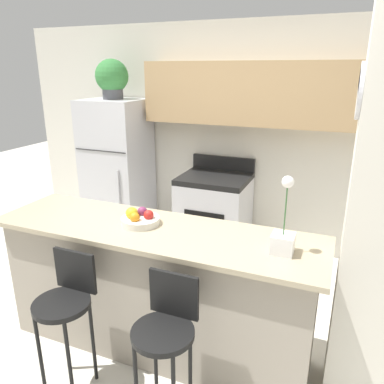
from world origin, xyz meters
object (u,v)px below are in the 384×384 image
object	(u,v)px
orchid_vase	(283,235)
fruit_bowl	(140,219)
stove_range	(214,214)
bar_stool_left	(66,304)
bar_stool_right	(166,332)
refrigerator	(118,170)
potted_plant_on_fridge	(112,78)

from	to	relation	value
orchid_vase	fruit_bowl	size ratio (longest dim) A/B	1.75
stove_range	orchid_vase	distance (m)	2.09
bar_stool_left	bar_stool_right	world-z (taller)	same
bar_stool_left	fruit_bowl	xyz separation A→B (m)	(0.23, 0.57, 0.40)
bar_stool_right	fruit_bowl	xyz separation A→B (m)	(-0.48, 0.57, 0.40)
refrigerator	fruit_bowl	bearing A→B (deg)	-52.42
stove_range	bar_stool_left	bearing A→B (deg)	-95.83
stove_range	bar_stool_left	world-z (taller)	stove_range
stove_range	orchid_vase	size ratio (longest dim) A/B	2.22
stove_range	bar_stool_left	size ratio (longest dim) A/B	1.13
stove_range	bar_stool_left	xyz separation A→B (m)	(-0.23, -2.22, 0.17)
bar_stool_right	fruit_bowl	size ratio (longest dim) A/B	3.43
refrigerator	potted_plant_on_fridge	xyz separation A→B (m)	(-0.00, 0.00, 1.09)
stove_range	potted_plant_on_fridge	bearing A→B (deg)	-179.52
bar_stool_left	orchid_vase	world-z (taller)	orchid_vase
bar_stool_left	bar_stool_right	xyz separation A→B (m)	(0.71, 0.00, 0.00)
bar_stool_right	fruit_bowl	distance (m)	0.85
refrigerator	potted_plant_on_fridge	size ratio (longest dim) A/B	3.81
stove_range	fruit_bowl	xyz separation A→B (m)	(0.00, -1.65, 0.57)
potted_plant_on_fridge	fruit_bowl	distance (m)	2.27
bar_stool_left	orchid_vase	bearing A→B (deg)	22.40
potted_plant_on_fridge	orchid_vase	xyz separation A→B (m)	(2.28, -1.70, -0.84)
refrigerator	bar_stool_left	xyz separation A→B (m)	(1.04, -2.21, -0.23)
bar_stool_left	potted_plant_on_fridge	size ratio (longest dim) A/B	2.11
refrigerator	bar_stool_left	size ratio (longest dim) A/B	1.81
refrigerator	fruit_bowl	distance (m)	2.08
stove_range	fruit_bowl	world-z (taller)	fruit_bowl
stove_range	potted_plant_on_fridge	world-z (taller)	potted_plant_on_fridge
stove_range	potted_plant_on_fridge	xyz separation A→B (m)	(-1.26, -0.01, 1.48)
fruit_bowl	orchid_vase	bearing A→B (deg)	-3.17
orchid_vase	potted_plant_on_fridge	bearing A→B (deg)	143.32
bar_stool_left	bar_stool_right	size ratio (longest dim) A/B	1.00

